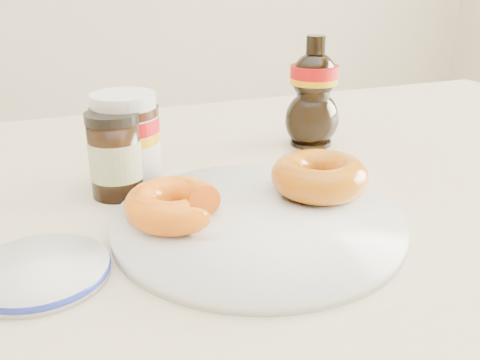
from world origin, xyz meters
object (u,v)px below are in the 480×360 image
object	(u,v)px
plate	(258,222)
blue_rim_saucer	(40,271)
nutella_jar	(126,137)
donut_whole	(319,176)
syrup_bottle	(313,92)
donut_bitten	(174,205)
dining_table	(273,257)
dark_jar	(116,155)

from	to	relation	value
plate	blue_rim_saucer	world-z (taller)	plate
plate	nutella_jar	distance (m)	0.20
donut_whole	syrup_bottle	xyz separation A→B (m)	(0.09, 0.19, 0.05)
nutella_jar	donut_bitten	bearing A→B (deg)	-82.49
dining_table	syrup_bottle	size ratio (longest dim) A/B	8.77
donut_bitten	syrup_bottle	bearing A→B (deg)	37.95
donut_whole	dark_jar	size ratio (longest dim) A/B	1.08
dining_table	donut_whole	distance (m)	0.13
dining_table	syrup_bottle	distance (m)	0.26
plate	blue_rim_saucer	distance (m)	0.21
dining_table	donut_whole	bearing A→B (deg)	-46.99
plate	donut_bitten	xyz separation A→B (m)	(-0.08, 0.02, 0.02)
dark_jar	blue_rim_saucer	bearing A→B (deg)	-120.89
blue_rim_saucer	plate	bearing A→B (deg)	4.50
plate	dark_jar	bearing A→B (deg)	130.07
dining_table	syrup_bottle	world-z (taller)	syrup_bottle
plate	blue_rim_saucer	size ratio (longest dim) A/B	2.44
plate	syrup_bottle	xyz separation A→B (m)	(0.18, 0.23, 0.07)
plate	dining_table	bearing A→B (deg)	53.38
nutella_jar	donut_whole	bearing A→B (deg)	-35.12
dining_table	nutella_jar	world-z (taller)	nutella_jar
dining_table	donut_whole	size ratio (longest dim) A/B	12.98
plate	donut_whole	distance (m)	0.10
dining_table	donut_bitten	world-z (taller)	donut_bitten
nutella_jar	syrup_bottle	xyz separation A→B (m)	(0.28, 0.06, 0.02)
blue_rim_saucer	nutella_jar	bearing A→B (deg)	58.50
syrup_bottle	dark_jar	distance (m)	0.31
donut_bitten	blue_rim_saucer	xyz separation A→B (m)	(-0.13, -0.04, -0.03)
dining_table	nutella_jar	xyz separation A→B (m)	(-0.15, 0.09, 0.14)
dining_table	plate	xyz separation A→B (m)	(-0.05, -0.07, 0.09)
donut_bitten	blue_rim_saucer	world-z (taller)	donut_bitten
donut_whole	dining_table	bearing A→B (deg)	133.01
nutella_jar	blue_rim_saucer	bearing A→B (deg)	-121.50
dining_table	plate	bearing A→B (deg)	-126.62
dining_table	blue_rim_saucer	xyz separation A→B (m)	(-0.26, -0.09, 0.09)
dark_jar	donut_bitten	bearing A→B (deg)	-73.15
syrup_bottle	plate	bearing A→B (deg)	-129.00
dining_table	donut_whole	xyz separation A→B (m)	(0.04, -0.04, 0.12)
plate	donut_bitten	world-z (taller)	donut_bitten
syrup_bottle	blue_rim_saucer	size ratio (longest dim) A/B	1.31
donut_bitten	dark_jar	size ratio (longest dim) A/B	0.98
plate	nutella_jar	xyz separation A→B (m)	(-0.10, 0.16, 0.05)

